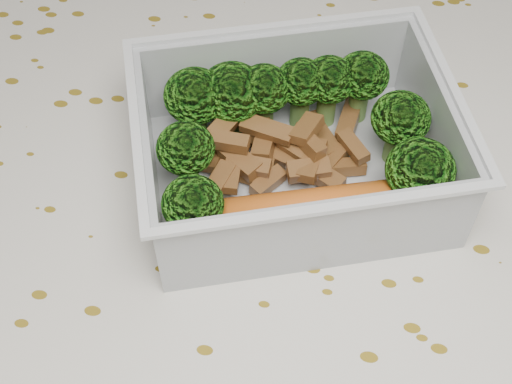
# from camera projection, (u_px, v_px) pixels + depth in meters

# --- Properties ---
(dining_table) EXTENTS (1.40, 0.90, 0.75)m
(dining_table) POSITION_uv_depth(u_px,v_px,m) (251.00, 285.00, 0.51)
(dining_table) COLOR brown
(dining_table) RESTS_ON ground
(tablecloth) EXTENTS (1.46, 0.96, 0.19)m
(tablecloth) POSITION_uv_depth(u_px,v_px,m) (250.00, 246.00, 0.46)
(tablecloth) COLOR silver
(tablecloth) RESTS_ON dining_table
(lunch_container) EXTENTS (0.22, 0.20, 0.07)m
(lunch_container) POSITION_uv_depth(u_px,v_px,m) (295.00, 156.00, 0.43)
(lunch_container) COLOR silver
(lunch_container) RESTS_ON tablecloth
(broccoli_florets) EXTENTS (0.18, 0.15, 0.05)m
(broccoli_florets) POSITION_uv_depth(u_px,v_px,m) (288.00, 117.00, 0.43)
(broccoli_florets) COLOR #608C3F
(broccoli_florets) RESTS_ON lunch_container
(meat_pile) EXTENTS (0.11, 0.10, 0.03)m
(meat_pile) POSITION_uv_depth(u_px,v_px,m) (281.00, 151.00, 0.44)
(meat_pile) COLOR brown
(meat_pile) RESTS_ON lunch_container
(sausage) EXTENTS (0.16, 0.07, 0.03)m
(sausage) POSITION_uv_depth(u_px,v_px,m) (315.00, 211.00, 0.41)
(sausage) COLOR #CD5E1B
(sausage) RESTS_ON lunch_container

